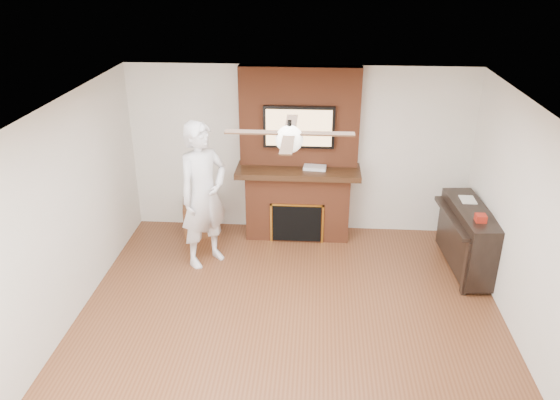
# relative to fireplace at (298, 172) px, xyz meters

# --- Properties ---
(room_shell) EXTENTS (5.36, 5.86, 2.86)m
(room_shell) POSITION_rel_fireplace_xyz_m (0.00, -2.55, 0.25)
(room_shell) COLOR #5A301A
(room_shell) RESTS_ON ground
(fireplace) EXTENTS (1.78, 0.64, 2.50)m
(fireplace) POSITION_rel_fireplace_xyz_m (0.00, 0.00, 0.00)
(fireplace) COLOR brown
(fireplace) RESTS_ON ground
(tv) EXTENTS (1.00, 0.08, 0.60)m
(tv) POSITION_rel_fireplace_xyz_m (0.00, -0.05, 0.68)
(tv) COLOR black
(tv) RESTS_ON fireplace
(ceiling_fan) EXTENTS (1.21, 1.21, 0.31)m
(ceiling_fan) POSITION_rel_fireplace_xyz_m (-0.00, -2.55, 1.34)
(ceiling_fan) COLOR black
(ceiling_fan) RESTS_ON room_shell
(person) EXTENTS (0.85, 0.87, 2.00)m
(person) POSITION_rel_fireplace_xyz_m (-1.21, -0.93, 0.00)
(person) COLOR silver
(person) RESTS_ON ground
(side_table) EXTENTS (0.61, 0.61, 0.59)m
(side_table) POSITION_rel_fireplace_xyz_m (-1.47, -0.07, -0.73)
(side_table) COLOR brown
(side_table) RESTS_ON ground
(piano) EXTENTS (0.61, 1.40, 0.99)m
(piano) POSITION_rel_fireplace_xyz_m (2.28, -0.89, -0.52)
(piano) COLOR black
(piano) RESTS_ON ground
(cable_box) EXTENTS (0.34, 0.21, 0.05)m
(cable_box) POSITION_rel_fireplace_xyz_m (0.24, -0.10, 0.11)
(cable_box) COLOR silver
(cable_box) RESTS_ON fireplace
(candle_orange) EXTENTS (0.06, 0.06, 0.13)m
(candle_orange) POSITION_rel_fireplace_xyz_m (-0.16, -0.17, -0.93)
(candle_orange) COLOR red
(candle_orange) RESTS_ON ground
(candle_green) EXTENTS (0.07, 0.07, 0.09)m
(candle_green) POSITION_rel_fireplace_xyz_m (-0.05, -0.19, -0.95)
(candle_green) COLOR #3E8D38
(candle_green) RESTS_ON ground
(candle_cream) EXTENTS (0.08, 0.08, 0.12)m
(candle_cream) POSITION_rel_fireplace_xyz_m (0.04, -0.16, -0.93)
(candle_cream) COLOR beige
(candle_cream) RESTS_ON ground
(candle_blue) EXTENTS (0.06, 0.06, 0.07)m
(candle_blue) POSITION_rel_fireplace_xyz_m (0.26, -0.19, -0.96)
(candle_blue) COLOR #316793
(candle_blue) RESTS_ON ground
(candle_blue_extra) EXTENTS (0.06, 0.06, 0.07)m
(candle_blue_extra) POSITION_rel_fireplace_xyz_m (-0.23, -0.19, -0.96)
(candle_blue_extra) COLOR navy
(candle_blue_extra) RESTS_ON ground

